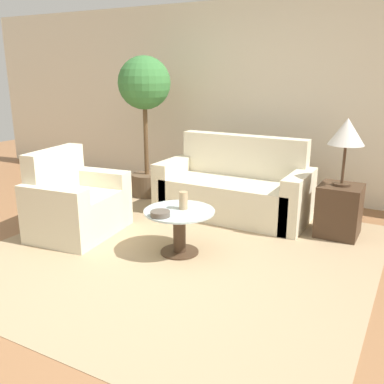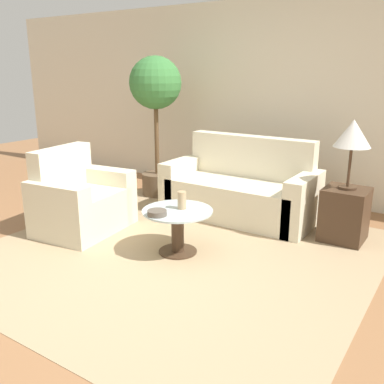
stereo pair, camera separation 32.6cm
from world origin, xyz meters
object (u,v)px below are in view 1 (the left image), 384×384
armchair (74,206)px  bowl (160,214)px  coffee_table (179,226)px  vase (183,200)px  potted_plant (145,99)px  sofa_main (235,190)px  table_lamp (347,133)px

armchair → bowl: bearing=-103.9°
coffee_table → vase: bearing=74.4°
coffee_table → potted_plant: bearing=133.2°
sofa_main → armchair: size_ratio=1.69×
coffee_table → vase: size_ratio=3.96×
sofa_main → table_lamp: table_lamp is taller
vase → coffee_table: bearing=-105.6°
potted_plant → vase: (1.40, -1.42, -0.81)m
armchair → coffee_table: armchair is taller
sofa_main → potted_plant: potted_plant is taller
armchair → table_lamp: size_ratio=1.53×
sofa_main → coffee_table: size_ratio=2.66×
potted_plant → table_lamp: bearing=-5.8°
armchair → coffee_table: 1.27m
armchair → vase: (1.28, 0.13, 0.22)m
potted_plant → vase: size_ratio=11.08×
armchair → potted_plant: size_ratio=0.56×
armchair → bowl: size_ratio=5.94×
bowl → table_lamp: bearing=47.7°
table_lamp → potted_plant: size_ratio=0.37×
potted_plant → bowl: (1.32, -1.71, -0.87)m
coffee_table → bowl: (-0.06, -0.23, 0.18)m
table_lamp → bowl: 2.04m
table_lamp → bowl: size_ratio=3.90×
coffee_table → table_lamp: 1.92m
sofa_main → coffee_table: sofa_main is taller
vase → bowl: bearing=-105.3°
vase → bowl: (-0.08, -0.28, -0.06)m
coffee_table → sofa_main: bearing=89.7°
coffee_table → bowl: bearing=-105.2°
sofa_main → coffee_table: bearing=-90.3°
coffee_table → table_lamp: size_ratio=0.97×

